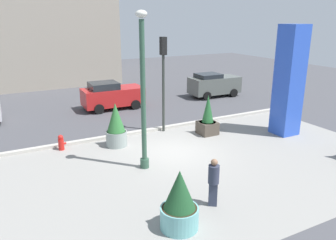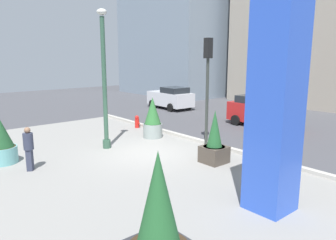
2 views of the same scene
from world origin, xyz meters
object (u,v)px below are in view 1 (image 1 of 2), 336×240
pedestrian_on_sidewalk (214,180)px  potted_plant_near_left (208,119)px  potted_plant_near_right (116,127)px  fire_hydrant (61,143)px  traffic_light_far_side (163,70)px  car_curb_east (214,84)px  lamp_post (143,96)px  art_pillar_blue (289,81)px  car_far_lane (112,95)px  potted_plant_by_pillar (179,203)px

pedestrian_on_sidewalk → potted_plant_near_left: bearing=57.3°
potted_plant_near_right → fire_hydrant: 2.64m
traffic_light_far_side → car_curb_east: traffic_light_far_side is taller
lamp_post → art_pillar_blue: lamp_post is taller
potted_plant_near_left → car_curb_east: 8.95m
traffic_light_far_side → car_far_lane: 6.39m
car_far_lane → pedestrian_on_sidewalk: 13.32m
potted_plant_near_right → car_curb_east: (10.25, 6.50, -0.05)m
potted_plant_near_right → lamp_post: bearing=-86.0°
lamp_post → potted_plant_by_pillar: (-0.78, -4.26, -2.19)m
pedestrian_on_sidewalk → potted_plant_by_pillar: bearing=-160.5°
potted_plant_near_left → pedestrian_on_sidewalk: (-3.82, -5.94, 0.07)m
art_pillar_blue → car_curb_east: bearing=79.0°
potted_plant_by_pillar → pedestrian_on_sidewalk: size_ratio=1.12×
art_pillar_blue → traffic_light_far_side: 6.47m
potted_plant_near_right → car_far_lane: potted_plant_near_right is taller
potted_plant_near_left → traffic_light_far_side: (-1.84, 1.51, 2.51)m
traffic_light_far_side → car_far_lane: traffic_light_far_side is taller
lamp_post → potted_plant_by_pillar: bearing=-100.4°
fire_hydrant → traffic_light_far_side: traffic_light_far_side is taller
potted_plant_by_pillar → fire_hydrant: (-1.89, 7.83, -0.47)m
potted_plant_near_left → fire_hydrant: (-7.30, 1.33, -0.48)m
pedestrian_on_sidewalk → lamp_post: bearing=102.3°
art_pillar_blue → car_far_lane: 11.36m
art_pillar_blue → potted_plant_near_left: bearing=153.8°
art_pillar_blue → traffic_light_far_side: size_ratio=1.13×
pedestrian_on_sidewalk → potted_plant_near_right: bearing=98.8°
traffic_light_far_side → potted_plant_near_left: bearing=-39.3°
lamp_post → fire_hydrant: 5.19m
car_curb_east → car_far_lane: 8.19m
potted_plant_near_left → traffic_light_far_side: bearing=140.7°
traffic_light_far_side → lamp_post: bearing=-126.6°
potted_plant_near_left → potted_plant_by_pillar: 8.46m
potted_plant_near_left → pedestrian_on_sidewalk: potted_plant_near_left is taller
car_curb_east → art_pillar_blue: bearing=-101.0°
art_pillar_blue → potted_plant_by_pillar: art_pillar_blue is taller
potted_plant_near_right → fire_hydrant: potted_plant_near_right is taller
potted_plant_near_left → potted_plant_near_right: (-4.83, 0.61, 0.13)m
art_pillar_blue → pedestrian_on_sidewalk: bearing=-151.2°
car_curb_east → pedestrian_on_sidewalk: size_ratio=2.39×
traffic_light_far_side → art_pillar_blue: bearing=-31.0°
potted_plant_near_right → car_far_lane: bearing=72.9°
art_pillar_blue → potted_plant_near_left: 4.56m
car_far_lane → pedestrian_on_sidewalk: (-1.05, -13.28, 0.01)m
pedestrian_on_sidewalk → car_curb_east: bearing=54.7°
lamp_post → car_far_lane: (1.86, 9.58, -2.11)m
art_pillar_blue → potted_plant_by_pillar: 10.43m
potted_plant_near_left → pedestrian_on_sidewalk: 7.06m
lamp_post → pedestrian_on_sidewalk: bearing=-77.7°
lamp_post → car_far_lane: 9.98m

